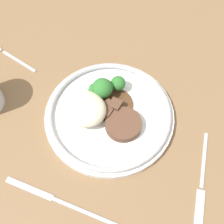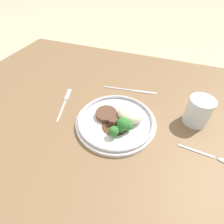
{
  "view_description": "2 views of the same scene",
  "coord_description": "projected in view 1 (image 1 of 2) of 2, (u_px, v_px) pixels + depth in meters",
  "views": [
    {
      "loc": [
        -0.14,
        0.25,
        0.62
      ],
      "look_at": [
        0.02,
        -0.01,
        0.09
      ],
      "focal_mm": 50.0,
      "sensor_mm": 36.0,
      "label": 1
    },
    {
      "loc": [
        0.16,
        -0.41,
        0.48
      ],
      "look_at": [
        0.01,
        -0.01,
        0.08
      ],
      "focal_mm": 28.0,
      "sensor_mm": 36.0,
      "label": 2
    }
  ],
  "objects": [
    {
      "name": "plate",
      "position": [
        106.0,
        112.0,
        0.65
      ],
      "size": [
        0.27,
        0.27,
        0.06
      ],
      "color": "white",
      "rests_on": "dining_table"
    },
    {
      "name": "fork",
      "position": [
        201.0,
        187.0,
        0.59
      ],
      "size": [
        0.07,
        0.19,
        0.0
      ],
      "rotation": [
        0.0,
        0.0,
        1.87
      ],
      "color": "#ADADB2",
      "rests_on": "dining_table"
    },
    {
      "name": "ground_plane",
      "position": [
        116.0,
        138.0,
        0.68
      ],
      "size": [
        8.0,
        8.0,
        0.0
      ],
      "primitive_type": "plane",
      "color": "tan"
    },
    {
      "name": "spoon",
      "position": [
        0.0,
        49.0,
        0.75
      ],
      "size": [
        0.16,
        0.03,
        0.01
      ],
      "rotation": [
        0.0,
        0.0,
        -0.09
      ],
      "color": "#ADADB2",
      "rests_on": "dining_table"
    },
    {
      "name": "dining_table",
      "position": [
        116.0,
        134.0,
        0.66
      ],
      "size": [
        1.39,
        1.04,
        0.04
      ],
      "color": "brown",
      "rests_on": "ground"
    },
    {
      "name": "knife",
      "position": [
        56.0,
        200.0,
        0.58
      ],
      "size": [
        0.23,
        0.04,
        0.0
      ],
      "rotation": [
        0.0,
        0.0,
        0.14
      ],
      "color": "#ADADB2",
      "rests_on": "dining_table"
    }
  ]
}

